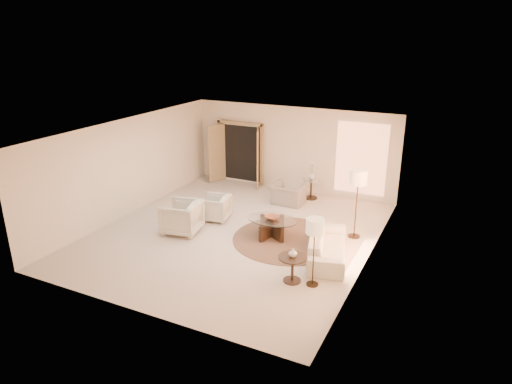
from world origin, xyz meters
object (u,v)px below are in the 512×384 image
at_px(armchair_left, 215,207).
at_px(floor_lamp_far, 315,229).
at_px(floor_lamp_near, 358,180).
at_px(armchair_right, 181,216).
at_px(coffee_table, 272,225).
at_px(side_vase, 312,176).
at_px(accent_chair, 288,191).
at_px(bowl, 272,218).
at_px(end_table, 292,264).
at_px(end_vase, 293,253).
at_px(side_table, 311,187).
at_px(sofa, 327,246).

height_order(armchair_left, floor_lamp_far, floor_lamp_far).
bearing_deg(floor_lamp_near, armchair_right, -157.75).
distance_m(coffee_table, side_vase, 3.20).
xyz_separation_m(accent_chair, coffee_table, (0.52, -2.39, -0.12)).
xyz_separation_m(floor_lamp_far, bowl, (-1.77, 1.83, -0.76)).
xyz_separation_m(armchair_left, end_table, (3.24, -2.22, 0.01)).
distance_m(end_table, floor_lamp_near, 3.10).
height_order(end_table, bowl, end_table).
xyz_separation_m(floor_lamp_near, floor_lamp_far, (-0.19, -2.75, -0.27)).
distance_m(coffee_table, bowl, 0.22).
relative_size(armchair_left, side_vase, 3.59).
relative_size(floor_lamp_near, side_vase, 8.44).
relative_size(floor_lamp_near, end_vase, 9.60).
height_order(coffee_table, floor_lamp_near, floor_lamp_near).
xyz_separation_m(accent_chair, end_table, (1.84, -4.27, -0.02)).
bearing_deg(side_table, sofa, -65.08).
height_order(end_table, side_vase, side_vase).
relative_size(accent_chair, side_table, 1.50).
distance_m(end_table, end_vase, 0.28).
relative_size(accent_chair, floor_lamp_near, 0.53).
bearing_deg(bowl, coffee_table, 0.00).
relative_size(end_table, floor_lamp_far, 0.41).
height_order(armchair_left, side_vase, side_vase).
bearing_deg(end_table, armchair_right, 163.43).
distance_m(floor_lamp_far, side_vase, 5.35).
distance_m(armchair_left, bowl, 1.95).
relative_size(sofa, end_vase, 11.12).
bearing_deg(end_table, side_table, 105.07).
distance_m(sofa, end_table, 1.42).
bearing_deg(sofa, end_table, 150.52).
bearing_deg(floor_lamp_near, side_table, 131.54).
distance_m(armchair_right, side_vase, 4.57).
relative_size(armchair_right, accent_chair, 0.98).
bearing_deg(side_table, floor_lamp_near, -48.46).
xyz_separation_m(sofa, bowl, (-1.67, 0.51, 0.22)).
bearing_deg(end_table, floor_lamp_near, 77.17).
bearing_deg(armchair_right, sofa, 83.98).
bearing_deg(armchair_left, end_table, 45.14).
distance_m(bowl, end_vase, 2.30).
relative_size(accent_chair, floor_lamp_far, 0.64).
distance_m(side_table, bowl, 3.17).
height_order(side_table, bowl, side_table).
relative_size(floor_lamp_far, side_vase, 6.97).
height_order(end_table, floor_lamp_near, floor_lamp_near).
height_order(sofa, side_table, side_table).
bearing_deg(sofa, accent_chair, 21.83).
distance_m(floor_lamp_near, side_vase, 3.12).
relative_size(floor_lamp_far, bowl, 4.31).
relative_size(armchair_left, coffee_table, 0.45).
bearing_deg(coffee_table, accent_chair, 102.16).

